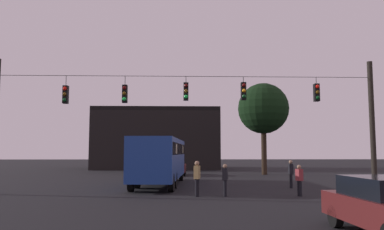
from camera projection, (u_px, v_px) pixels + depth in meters
The scene contains 10 objects.
ground_plane at pixel (185, 181), 28.22m from camera, with size 168.00×168.00×0.00m, color black.
overhead_signal_span at pixel (187, 115), 20.34m from camera, with size 20.27×0.44×7.09m.
city_bus at pixel (161, 157), 25.24m from camera, with size 3.26×11.15×3.00m.
car_far_left at pixel (176, 167), 35.89m from camera, with size 1.95×4.39×1.52m.
pedestrian_crossing_left at pixel (225, 178), 18.82m from camera, with size 0.32×0.41×1.58m.
pedestrian_crossing_center at pixel (299, 179), 18.94m from camera, with size 0.31×0.40×1.53m.
pedestrian_crossing_right at pixel (197, 176), 18.72m from camera, with size 0.35×0.42×1.73m.
pedestrian_near_bus at pixel (291, 172), 23.17m from camera, with size 0.25×0.37×1.67m.
corner_building at pixel (158, 139), 51.15m from camera, with size 15.67×11.07×7.66m.
tree_left_silhouette at pixel (263, 109), 37.37m from camera, with size 4.93×4.93×8.86m.
Camera 1 is at (-0.36, -4.06, 2.17)m, focal length 35.89 mm.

